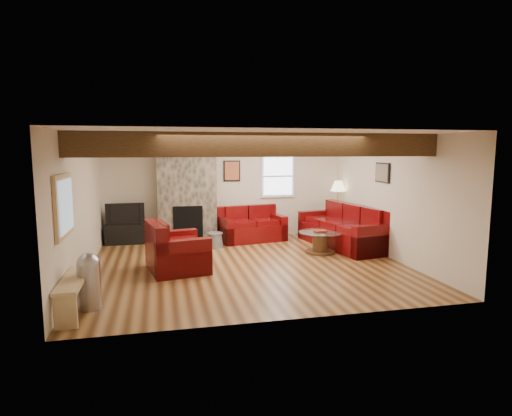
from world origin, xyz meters
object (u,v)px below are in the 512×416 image
at_px(sofa_three, 343,226).
at_px(television, 125,213).
at_px(tv_cabinet, 126,234).
at_px(loveseat, 251,224).
at_px(floor_lamp, 338,189).
at_px(armchair_red, 177,246).
at_px(coffee_table, 320,242).

relative_size(sofa_three, television, 2.77).
height_order(sofa_three, tv_cabinet, sofa_three).
relative_size(loveseat, tv_cabinet, 1.65).
distance_m(loveseat, floor_lamp, 2.40).
height_order(armchair_red, tv_cabinet, armchair_red).
bearing_deg(loveseat, coffee_table, -62.68).
bearing_deg(floor_lamp, sofa_three, -106.72).
bearing_deg(loveseat, sofa_three, -39.39).
bearing_deg(sofa_three, armchair_red, -83.27).
bearing_deg(television, loveseat, -5.72).
xyz_separation_m(tv_cabinet, floor_lamp, (5.25, -0.34, 0.99)).
bearing_deg(floor_lamp, tv_cabinet, 176.30).
bearing_deg(floor_lamp, coffee_table, -124.40).
height_order(sofa_three, armchair_red, sofa_three).
bearing_deg(tv_cabinet, coffee_table, -24.25).
bearing_deg(television, armchair_red, -66.98).
height_order(loveseat, floor_lamp, floor_lamp).
distance_m(tv_cabinet, television, 0.49).
bearing_deg(armchair_red, sofa_three, -83.86).
xyz_separation_m(sofa_three, coffee_table, (-0.74, -0.48, -0.24)).
relative_size(sofa_three, floor_lamp, 1.70).
relative_size(coffee_table, tv_cabinet, 0.99).
distance_m(television, floor_lamp, 5.28).
bearing_deg(television, sofa_three, -15.91).
relative_size(tv_cabinet, floor_lamp, 0.66).
xyz_separation_m(loveseat, armchair_red, (-1.89, -2.29, 0.04)).
xyz_separation_m(loveseat, tv_cabinet, (-3.00, 0.30, -0.18)).
xyz_separation_m(armchair_red, coffee_table, (3.09, 0.70, -0.23)).
height_order(armchair_red, coffee_table, armchair_red).
distance_m(armchair_red, floor_lamp, 4.78).
distance_m(loveseat, television, 3.03).
relative_size(coffee_table, television, 1.07).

